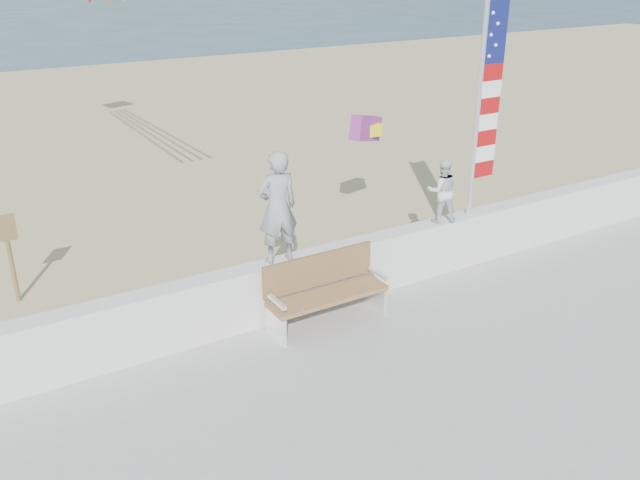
# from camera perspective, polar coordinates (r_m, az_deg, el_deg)

# --- Properties ---
(ground) EXTENTS (220.00, 220.00, 0.00)m
(ground) POSITION_cam_1_polar(r_m,az_deg,el_deg) (8.98, 5.00, -12.11)
(ground) COLOR #2B4756
(ground) RESTS_ON ground
(sand) EXTENTS (90.00, 40.00, 0.08)m
(sand) POSITION_cam_1_polar(r_m,az_deg,el_deg) (16.33, -13.90, 4.07)
(sand) COLOR tan
(sand) RESTS_ON ground
(seawall) EXTENTS (30.00, 0.35, 0.90)m
(seawall) POSITION_cam_1_polar(r_m,az_deg,el_deg) (10.10, -1.56, -3.62)
(seawall) COLOR silver
(seawall) RESTS_ON boardwalk
(adult) EXTENTS (0.62, 0.43, 1.63)m
(adult) POSITION_cam_1_polar(r_m,az_deg,el_deg) (9.43, -3.61, 2.75)
(adult) COLOR gray
(adult) RESTS_ON seawall
(child) EXTENTS (0.64, 0.58, 1.06)m
(child) POSITION_cam_1_polar(r_m,az_deg,el_deg) (11.16, 10.24, 4.11)
(child) COLOR silver
(child) RESTS_ON seawall
(bench) EXTENTS (1.80, 0.57, 1.00)m
(bench) POSITION_cam_1_polar(r_m,az_deg,el_deg) (9.78, 0.40, -4.16)
(bench) COLOR #9A6E43
(bench) RESTS_ON boardwalk
(flag) EXTENTS (0.50, 0.08, 3.50)m
(flag) POSITION_cam_1_polar(r_m,az_deg,el_deg) (11.31, 13.68, 11.36)
(flag) COLOR white
(flag) RESTS_ON seawall
(parafoil_kite) EXTENTS (0.89, 0.60, 0.61)m
(parafoil_kite) POSITION_cam_1_polar(r_m,az_deg,el_deg) (12.58, 3.96, 9.36)
(parafoil_kite) COLOR #FC251C
(parafoil_kite) RESTS_ON ground
(sign) EXTENTS (0.32, 0.07, 1.46)m
(sign) POSITION_cam_1_polar(r_m,az_deg,el_deg) (11.41, -24.70, -0.85)
(sign) COLOR olive
(sign) RESTS_ON sand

